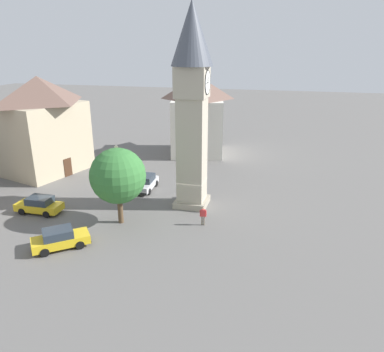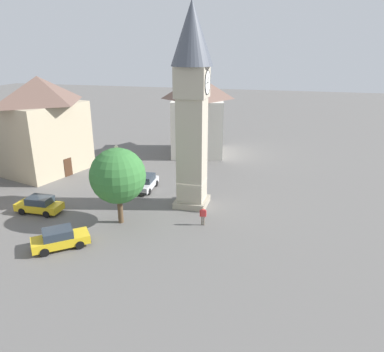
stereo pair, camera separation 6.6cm
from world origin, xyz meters
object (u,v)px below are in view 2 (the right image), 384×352
object	(u,v)px
tree	(118,176)
pedestrian	(203,214)
lamp_post	(117,164)
clock_tower	(192,92)
building_terrace_right	(43,125)
car_blue_kerb	(60,238)
car_red_corner	(39,205)
building_shop_left	(198,115)
car_silver_kerb	(145,183)

from	to	relation	value
tree	pedestrian	bearing A→B (deg)	100.29
pedestrian	lamp_post	distance (m)	10.06
clock_tower	lamp_post	bearing A→B (deg)	-85.40
building_terrace_right	lamp_post	size ratio (longest dim) A/B	2.03
car_blue_kerb	car_red_corner	world-z (taller)	same
car_red_corner	tree	xyz separation A→B (m)	(-0.02, 7.93, 3.45)
tree	building_shop_left	world-z (taller)	building_shop_left
building_terrace_right	car_red_corner	bearing A→B (deg)	31.17
tree	building_terrace_right	xyz separation A→B (m)	(-10.41, -14.24, 1.47)
car_blue_kerb	car_silver_kerb	bearing A→B (deg)	171.82
car_red_corner	pedestrian	bearing A→B (deg)	94.92
pedestrian	car_silver_kerb	bearing A→B (deg)	-130.07
clock_tower	car_blue_kerb	xyz separation A→B (m)	(10.11, -7.53, -9.78)
car_blue_kerb	building_terrace_right	bearing A→B (deg)	-142.86
building_terrace_right	lamp_post	bearing A→B (deg)	63.95
building_terrace_right	clock_tower	bearing A→B (deg)	74.59
building_shop_left	building_terrace_right	distance (m)	19.80
clock_tower	car_blue_kerb	world-z (taller)	clock_tower
car_silver_kerb	lamp_post	xyz separation A→B (m)	(3.16, -1.48, 2.87)
pedestrian	building_shop_left	world-z (taller)	building_shop_left
lamp_post	pedestrian	bearing A→B (deg)	70.20
pedestrian	lamp_post	size ratio (longest dim) A/B	0.31
tree	building_shop_left	bearing A→B (deg)	177.07
clock_tower	car_red_corner	bearing A→B (deg)	-68.22
car_silver_kerb	pedestrian	world-z (taller)	pedestrian
car_blue_kerb	car_red_corner	size ratio (longest dim) A/B	1.02
car_silver_kerb	building_shop_left	xyz separation A→B (m)	(-15.14, 1.92, 4.64)
clock_tower	tree	size ratio (longest dim) A/B	2.77
tree	building_terrace_right	distance (m)	17.70
car_red_corner	building_terrace_right	distance (m)	13.15
tree	lamp_post	xyz separation A→B (m)	(-4.54, -2.23, -0.57)
tree	lamp_post	world-z (taller)	tree
car_red_corner	building_terrace_right	xyz separation A→B (m)	(-10.44, -6.31, 4.92)
car_blue_kerb	pedestrian	xyz separation A→B (m)	(-6.24, 9.48, 0.25)
building_terrace_right	building_shop_left	bearing A→B (deg)	128.89
car_red_corner	lamp_post	bearing A→B (deg)	128.72
building_shop_left	car_blue_kerb	bearing A→B (deg)	-7.67
clock_tower	building_shop_left	size ratio (longest dim) A/B	1.71
building_terrace_right	lamp_post	world-z (taller)	building_terrace_right
car_blue_kerb	car_red_corner	distance (m)	7.30
lamp_post	clock_tower	bearing A→B (deg)	94.60
clock_tower	lamp_post	distance (m)	9.98
car_blue_kerb	lamp_post	bearing A→B (deg)	177.92
car_blue_kerb	car_red_corner	bearing A→B (deg)	-132.84
clock_tower	building_shop_left	world-z (taller)	clock_tower
pedestrian	tree	size ratio (longest dim) A/B	0.26
car_silver_kerb	building_terrace_right	distance (m)	14.61
car_blue_kerb	tree	bearing A→B (deg)	152.65
clock_tower	car_red_corner	distance (m)	16.97
pedestrian	lamp_post	world-z (taller)	lamp_post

